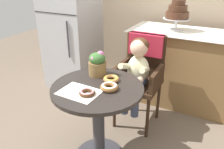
% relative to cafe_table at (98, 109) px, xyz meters
% --- Properties ---
extents(cafe_table, '(0.72, 0.72, 0.72)m').
position_rel_cafe_table_xyz_m(cafe_table, '(0.00, 0.00, 0.00)').
color(cafe_table, '#282321').
rests_on(cafe_table, ground).
extents(wicker_chair, '(0.42, 0.45, 0.95)m').
position_rel_cafe_table_xyz_m(wicker_chair, '(0.10, 0.73, 0.13)').
color(wicker_chair, '#332114').
rests_on(wicker_chair, ground).
extents(seated_child, '(0.27, 0.32, 0.73)m').
position_rel_cafe_table_xyz_m(seated_child, '(0.10, 0.57, 0.17)').
color(seated_child, beige).
rests_on(seated_child, ground).
extents(paper_napkin, '(0.30, 0.23, 0.00)m').
position_rel_cafe_table_xyz_m(paper_napkin, '(-0.07, -0.14, 0.21)').
color(paper_napkin, white).
rests_on(paper_napkin, cafe_table).
extents(donut_front, '(0.12, 0.12, 0.03)m').
position_rel_cafe_table_xyz_m(donut_front, '(0.00, -0.14, 0.23)').
color(donut_front, '#4C2D19').
rests_on(donut_front, cafe_table).
extents(donut_mid, '(0.13, 0.13, 0.04)m').
position_rel_cafe_table_xyz_m(donut_mid, '(0.10, -0.00, 0.23)').
color(donut_mid, '#936033').
rests_on(donut_mid, cafe_table).
extents(donut_side, '(0.13, 0.13, 0.04)m').
position_rel_cafe_table_xyz_m(donut_side, '(0.05, 0.13, 0.23)').
color(donut_side, '#AD7542').
rests_on(donut_side, cafe_table).
extents(flower_vase, '(0.15, 0.15, 0.21)m').
position_rel_cafe_table_xyz_m(flower_vase, '(-0.11, 0.18, 0.32)').
color(flower_vase, brown).
rests_on(flower_vase, cafe_table).
extents(display_counter, '(1.56, 0.62, 0.90)m').
position_rel_cafe_table_xyz_m(display_counter, '(0.55, 1.30, -0.05)').
color(display_counter, olive).
rests_on(display_counter, ground).
extents(tiered_cake_stand, '(0.30, 0.30, 0.34)m').
position_rel_cafe_table_xyz_m(tiered_cake_stand, '(0.28, 1.30, 0.59)').
color(tiered_cake_stand, silver).
rests_on(tiered_cake_stand, display_counter).
extents(refrigerator, '(0.64, 0.63, 1.70)m').
position_rel_cafe_table_xyz_m(refrigerator, '(-1.05, 1.10, 0.34)').
color(refrigerator, '#B7BABF').
rests_on(refrigerator, ground).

